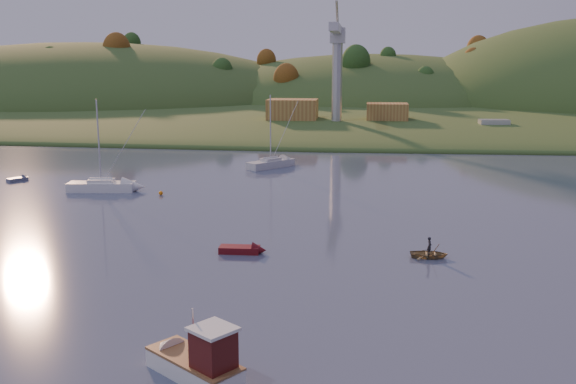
# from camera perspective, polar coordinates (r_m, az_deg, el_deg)

# --- Properties ---
(far_shore) EXTENTS (620.00, 220.00, 1.50)m
(far_shore) POSITION_cam_1_polar(r_m,az_deg,el_deg) (250.96, 5.04, 7.98)
(far_shore) COLOR #2B461C
(far_shore) RESTS_ON ground
(shore_slope) EXTENTS (640.00, 150.00, 7.00)m
(shore_slope) POSITION_cam_1_polar(r_m,az_deg,el_deg) (186.18, 4.35, 6.75)
(shore_slope) COLOR #2B461C
(shore_slope) RESTS_ON ground
(hill_left) EXTENTS (170.00, 140.00, 44.00)m
(hill_left) POSITION_cam_1_polar(r_m,az_deg,el_deg) (241.80, -17.25, 7.38)
(hill_left) COLOR #2B461C
(hill_left) RESTS_ON ground
(hill_center) EXTENTS (140.00, 120.00, 36.00)m
(hill_center) POSITION_cam_1_polar(r_m,az_deg,el_deg) (230.87, 7.37, 7.62)
(hill_center) COLOR #2B461C
(hill_center) RESTS_ON ground
(hillside_trees) EXTENTS (280.00, 50.00, 32.00)m
(hillside_trees) POSITION_cam_1_polar(r_m,az_deg,el_deg) (206.10, 4.61, 7.21)
(hillside_trees) COLOR #254619
(hillside_trees) RESTS_ON ground
(wharf) EXTENTS (42.00, 16.00, 2.40)m
(wharf) POSITION_cam_1_polar(r_m,az_deg,el_deg) (143.11, 5.56, 5.75)
(wharf) COLOR slate
(wharf) RESTS_ON ground
(shed_west) EXTENTS (11.00, 8.00, 4.80)m
(shed_west) POSITION_cam_1_polar(r_m,az_deg,el_deg) (144.67, 0.41, 7.30)
(shed_west) COLOR #996533
(shed_west) RESTS_ON wharf
(shed_east) EXTENTS (9.00, 7.00, 4.00)m
(shed_east) POSITION_cam_1_polar(r_m,az_deg,el_deg) (144.85, 8.80, 7.01)
(shed_east) COLOR #996533
(shed_east) RESTS_ON wharf
(dock_crane) EXTENTS (3.20, 28.00, 20.30)m
(dock_crane) POSITION_cam_1_polar(r_m,az_deg,el_deg) (138.88, 4.39, 12.19)
(dock_crane) COLOR #B7B7BC
(dock_crane) RESTS_ON wharf
(fishing_boat) EXTENTS (6.45, 5.54, 4.17)m
(fishing_boat) POSITION_cam_1_polar(r_m,az_deg,el_deg) (33.92, -8.81, -14.33)
(fishing_boat) COLOR white
(fishing_boat) RESTS_ON ground
(sailboat_near) EXTENTS (6.80, 7.41, 10.76)m
(sailboat_near) POSITION_cam_1_polar(r_m,az_deg,el_deg) (95.71, -1.55, 2.61)
(sailboat_near) COLOR silver
(sailboat_near) RESTS_ON ground
(sailboat_far) EXTENTS (8.25, 3.33, 11.13)m
(sailboat_far) POSITION_cam_1_polar(r_m,az_deg,el_deg) (81.56, -16.26, 0.57)
(sailboat_far) COLOR white
(sailboat_far) RESTS_ON ground
(canoe) EXTENTS (3.09, 2.23, 0.63)m
(canoe) POSITION_cam_1_polar(r_m,az_deg,el_deg) (53.36, 12.43, -5.41)
(canoe) COLOR olive
(canoe) RESTS_ON ground
(paddler) EXTENTS (0.36, 0.55, 1.49)m
(paddler) POSITION_cam_1_polar(r_m,az_deg,el_deg) (53.24, 12.45, -4.97)
(paddler) COLOR black
(paddler) RESTS_ON ground
(red_tender) EXTENTS (3.95, 1.43, 1.33)m
(red_tender) POSITION_cam_1_polar(r_m,az_deg,el_deg) (53.48, -3.53, -5.15)
(red_tender) COLOR #5A0C12
(red_tender) RESTS_ON ground
(grey_dinghy) EXTENTS (2.60, 3.10, 1.12)m
(grey_dinghy) POSITION_cam_1_polar(r_m,az_deg,el_deg) (92.52, -22.61, 1.10)
(grey_dinghy) COLOR slate
(grey_dinghy) RESTS_ON ground
(work_vessel) EXTENTS (14.33, 6.00, 3.60)m
(work_vessel) POSITION_cam_1_polar(r_m,az_deg,el_deg) (141.61, 17.80, 5.22)
(work_vessel) COLOR slate
(work_vessel) RESTS_ON ground
(buoy_2) EXTENTS (0.50, 0.50, 0.50)m
(buoy_2) POSITION_cam_1_polar(r_m,az_deg,el_deg) (77.57, -11.24, -0.09)
(buoy_2) COLOR orange
(buoy_2) RESTS_ON ground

